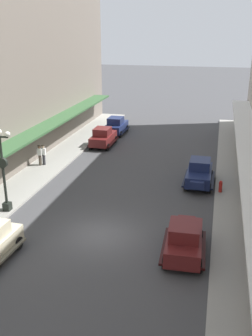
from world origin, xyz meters
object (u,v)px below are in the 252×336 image
object	(u,v)px
pedestrian_1	(249,166)
pedestrian_2	(44,155)
pedestrian_3	(243,166)
parked_car_1	(103,137)
parked_car_0	(116,125)
parked_car_2	(184,238)
lamp_post_with_clock	(3,167)
pedestrian_0	(40,155)
fire_hydrant	(221,186)
parked_car_4	(199,172)

from	to	relation	value
pedestrian_1	pedestrian_2	bearing A→B (deg)	-175.72
pedestrian_3	parked_car_1	bearing A→B (deg)	155.35
parked_car_0	parked_car_2	bearing A→B (deg)	-66.89
parked_car_0	pedestrian_1	size ratio (longest dim) A/B	2.61
parked_car_0	lamp_post_with_clock	size ratio (longest dim) A/B	0.83
parked_car_2	pedestrian_2	world-z (taller)	parked_car_2
parked_car_0	parked_car_1	bearing A→B (deg)	-90.43
parked_car_2	pedestrian_0	bearing A→B (deg)	140.69
parked_car_2	lamp_post_with_clock	size ratio (longest dim) A/B	0.83
parked_car_0	pedestrian_3	world-z (taller)	parked_car_0
lamp_post_with_clock	fire_hydrant	size ratio (longest dim) A/B	6.29
lamp_post_with_clock	pedestrian_0	bearing A→B (deg)	101.50
parked_car_4	pedestrian_2	size ratio (longest dim) A/B	2.56
fire_hydrant	pedestrian_3	bearing A→B (deg)	64.76
parked_car_0	pedestrian_2	distance (m)	11.82
parked_car_1	parked_car_4	distance (m)	12.26
pedestrian_1	pedestrian_3	xyz separation A→B (m)	(-0.51, -0.30, 0.02)
lamp_post_with_clock	pedestrian_2	distance (m)	8.69
lamp_post_with_clock	pedestrian_1	world-z (taller)	lamp_post_with_clock
parked_car_0	pedestrian_1	world-z (taller)	parked_car_0
parked_car_2	pedestrian_1	xyz separation A→B (m)	(3.73, 11.82, 0.05)
parked_car_1	pedestrian_2	bearing A→B (deg)	-114.44
lamp_post_with_clock	pedestrian_1	xyz separation A→B (m)	(14.79, 9.56, -2.00)
parked_car_0	pedestrian_0	size ratio (longest dim) A/B	2.56
parked_car_4	pedestrian_3	size ratio (longest dim) A/B	2.56
pedestrian_0	pedestrian_2	size ratio (longest dim) A/B	1.00
lamp_post_with_clock	pedestrian_1	size ratio (longest dim) A/B	3.15
pedestrian_0	pedestrian_3	distance (m)	15.98
parked_car_1	pedestrian_3	world-z (taller)	parked_car_1
parked_car_2	fire_hydrant	world-z (taller)	parked_car_2
parked_car_4	pedestrian_1	distance (m)	4.18
parked_car_1	lamp_post_with_clock	distance (m)	15.28
pedestrian_1	pedestrian_2	xyz separation A→B (m)	(-16.21, -1.21, 0.02)
parked_car_0	parked_car_1	world-z (taller)	same
fire_hydrant	parked_car_2	bearing A→B (deg)	-101.53
parked_car_4	lamp_post_with_clock	distance (m)	13.58
lamp_post_with_clock	pedestrian_3	world-z (taller)	lamp_post_with_clock
parked_car_0	parked_car_2	size ratio (longest dim) A/B	0.99
parked_car_4	pedestrian_3	bearing A→B (deg)	31.12
parked_car_4	lamp_post_with_clock	world-z (taller)	lamp_post_with_clock
fire_hydrant	pedestrian_0	world-z (taller)	pedestrian_0
parked_car_1	lamp_post_with_clock	xyz separation A→B (m)	(-1.64, -15.06, 2.04)
fire_hydrant	pedestrian_3	distance (m)	3.63
pedestrian_2	pedestrian_3	distance (m)	15.73
pedestrian_0	pedestrian_1	bearing A→B (deg)	4.85
parked_car_2	lamp_post_with_clock	bearing A→B (deg)	168.46
lamp_post_with_clock	pedestrian_1	bearing A→B (deg)	32.87
pedestrian_1	pedestrian_3	size ratio (longest dim) A/B	0.98
parked_car_2	pedestrian_3	distance (m)	11.95
fire_hydrant	parked_car_0	bearing A→B (deg)	128.85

